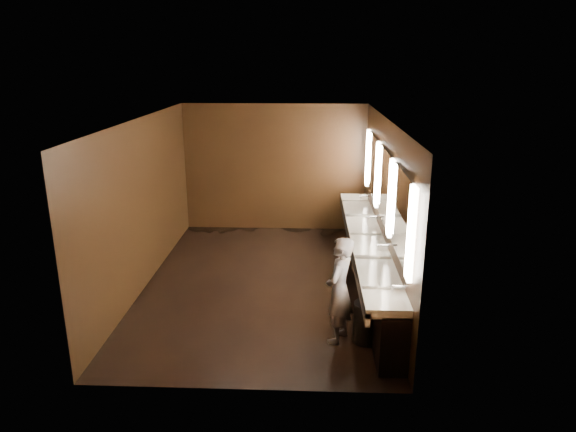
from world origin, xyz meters
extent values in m
plane|color=black|center=(0.00, 0.00, 0.00)|extent=(6.00, 6.00, 0.00)
cube|color=#2D2D2B|center=(0.00, 0.00, 2.80)|extent=(4.00, 6.00, 0.02)
cube|color=black|center=(0.00, 3.00, 1.40)|extent=(4.00, 0.02, 2.80)
cube|color=black|center=(0.00, -3.00, 1.40)|extent=(4.00, 0.02, 2.80)
cube|color=black|center=(-2.00, 0.00, 1.40)|extent=(0.02, 6.00, 2.80)
cube|color=black|center=(2.00, 0.00, 1.40)|extent=(0.02, 6.00, 2.80)
cube|color=black|center=(1.82, 0.00, 0.40)|extent=(0.36, 5.40, 0.81)
cube|color=white|center=(1.73, 0.00, 0.85)|extent=(0.55, 5.40, 0.12)
cube|color=white|center=(1.48, 0.00, 0.77)|extent=(0.06, 5.40, 0.18)
cylinder|color=silver|center=(1.91, -2.20, 0.99)|extent=(0.18, 0.04, 0.04)
cylinder|color=silver|center=(1.91, -0.73, 0.99)|extent=(0.18, 0.04, 0.04)
cylinder|color=silver|center=(1.91, 0.73, 0.99)|extent=(0.18, 0.04, 0.04)
cylinder|color=silver|center=(1.91, 2.20, 0.99)|extent=(0.18, 0.04, 0.04)
cube|color=#FFEACE|center=(1.97, -2.40, 1.75)|extent=(0.06, 0.22, 1.15)
cube|color=white|center=(1.99, -1.60, 1.75)|extent=(0.03, 1.32, 1.15)
cube|color=#FFEACE|center=(1.97, -0.80, 1.75)|extent=(0.06, 0.23, 1.15)
cube|color=white|center=(1.99, 0.00, 1.75)|extent=(0.03, 1.32, 1.15)
cube|color=#FFEACE|center=(1.97, 0.80, 1.75)|extent=(0.06, 0.23, 1.15)
cube|color=white|center=(1.99, 1.60, 1.75)|extent=(0.03, 1.32, 1.15)
cube|color=#FFEACE|center=(1.97, 2.40, 1.75)|extent=(0.06, 0.22, 1.15)
imported|color=#88A0CC|center=(1.19, -1.83, 0.74)|extent=(0.54, 0.64, 1.49)
cylinder|color=black|center=(1.58, -1.84, 0.28)|extent=(0.42, 0.42, 0.57)
camera|label=1|loc=(0.77, -8.13, 3.72)|focal=32.00mm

